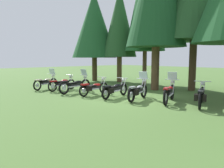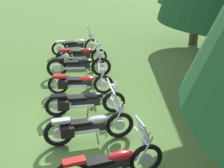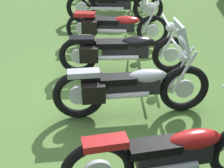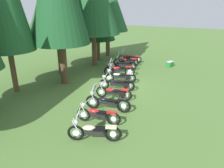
% 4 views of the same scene
% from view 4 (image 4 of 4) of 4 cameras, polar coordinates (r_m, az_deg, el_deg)
% --- Properties ---
extents(ground_plane, '(80.00, 80.00, 0.00)m').
position_cam_4_polar(ground_plane, '(14.40, 1.27, -0.51)').
color(ground_plane, '#4C7033').
extents(motorcycle_0, '(1.00, 2.09, 1.36)m').
position_cam_4_polar(motorcycle_0, '(8.73, -4.99, -12.41)').
color(motorcycle_0, black).
rests_on(motorcycle_0, ground_plane).
extents(motorcycle_1, '(0.72, 2.14, 0.99)m').
position_cam_4_polar(motorcycle_1, '(9.91, -3.84, -8.17)').
color(motorcycle_1, black).
rests_on(motorcycle_1, ground_plane).
extents(motorcycle_2, '(0.67, 2.43, 1.39)m').
position_cam_4_polar(motorcycle_2, '(10.99, -1.29, -4.91)').
color(motorcycle_2, black).
rests_on(motorcycle_2, ground_plane).
extents(motorcycle_3, '(0.74, 2.19, 0.99)m').
position_cam_4_polar(motorcycle_3, '(12.29, 0.66, -2.19)').
color(motorcycle_3, black).
rests_on(motorcycle_3, ground_plane).
extents(motorcycle_4, '(0.92, 2.31, 0.99)m').
position_cam_4_polar(motorcycle_4, '(13.56, 1.43, 0.11)').
color(motorcycle_4, black).
rests_on(motorcycle_4, ground_plane).
extents(motorcycle_5, '(0.95, 2.19, 1.38)m').
position_cam_4_polar(motorcycle_5, '(14.81, 2.23, 2.02)').
color(motorcycle_5, black).
rests_on(motorcycle_5, ground_plane).
extents(motorcycle_6, '(1.08, 2.22, 1.39)m').
position_cam_4_polar(motorcycle_6, '(16.24, 1.88, 3.81)').
color(motorcycle_6, black).
rests_on(motorcycle_6, ground_plane).
extents(motorcycle_7, '(1.13, 2.26, 1.03)m').
position_cam_4_polar(motorcycle_7, '(17.59, 2.85, 5.11)').
color(motorcycle_7, black).
rests_on(motorcycle_7, ground_plane).
extents(motorcycle_8, '(1.11, 2.10, 1.35)m').
position_cam_4_polar(motorcycle_8, '(18.89, 3.89, 6.15)').
color(motorcycle_8, black).
rests_on(motorcycle_8, ground_plane).
extents(motorcycle_9, '(0.76, 2.22, 1.35)m').
position_cam_4_polar(motorcycle_9, '(20.08, 4.87, 7.02)').
color(motorcycle_9, black).
rests_on(motorcycle_9, ground_plane).
extents(pine_tree_6, '(3.30, 3.30, 6.86)m').
position_cam_4_polar(pine_tree_6, '(20.59, -3.94, 18.48)').
color(pine_tree_6, brown).
rests_on(pine_tree_6, ground_plane).
extents(pine_tree_7, '(4.18, 4.18, 8.12)m').
position_cam_4_polar(pine_tree_7, '(22.40, -1.22, 21.09)').
color(pine_tree_7, brown).
rests_on(pine_tree_7, ground_plane).
extents(picnic_cooler, '(0.70, 0.59, 0.48)m').
position_cam_4_polar(picnic_cooler, '(19.43, 15.33, 5.19)').
color(picnic_cooler, '#1E7233').
rests_on(picnic_cooler, ground_plane).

